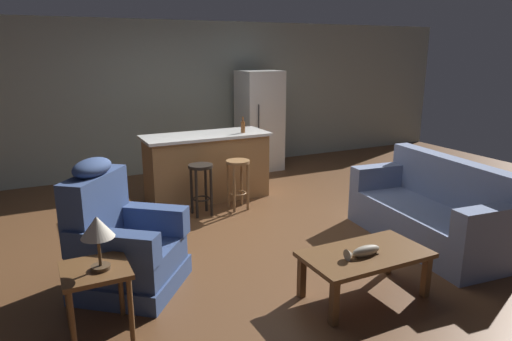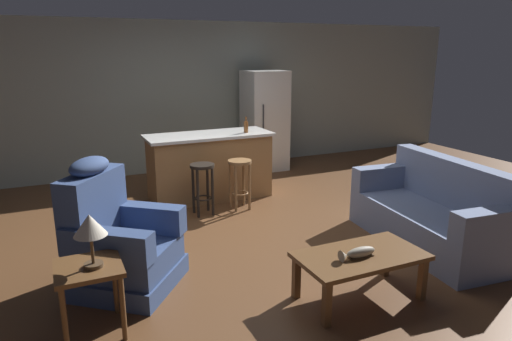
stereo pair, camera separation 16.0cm
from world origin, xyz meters
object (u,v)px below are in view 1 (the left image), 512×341
(table_lamp, at_px, (97,230))
(kitchen_island, at_px, (207,166))
(end_table, at_px, (96,280))
(bar_stool_right, at_px, (238,175))
(refrigerator, at_px, (259,121))
(bar_stool_left, at_px, (201,180))
(couch, at_px, (432,213))
(bottle_tall_green, at_px, (243,127))
(fish_figurine, at_px, (363,252))
(recliner_near_lamp, at_px, (121,244))
(coffee_table, at_px, (365,258))

(table_lamp, distance_m, kitchen_island, 3.41)
(end_table, relative_size, bar_stool_right, 0.82)
(refrigerator, bearing_deg, table_lamp, -129.65)
(end_table, bearing_deg, bar_stool_left, 53.49)
(kitchen_island, bearing_deg, couch, -56.87)
(end_table, distance_m, bottle_tall_green, 3.65)
(fish_figurine, relative_size, bottle_tall_green, 1.47)
(couch, distance_m, recliner_near_lamp, 3.35)
(bar_stool_left, xyz_separation_m, bar_stool_right, (0.53, 0.00, 0.00))
(coffee_table, xyz_separation_m, bottle_tall_green, (0.27, 3.10, 0.67))
(fish_figurine, distance_m, bar_stool_left, 2.69)
(end_table, relative_size, refrigerator, 0.32)
(fish_figurine, height_order, couch, couch)
(coffee_table, relative_size, fish_figurine, 3.24)
(recliner_near_lamp, bearing_deg, bar_stool_right, 77.73)
(fish_figurine, height_order, bottle_tall_green, bottle_tall_green)
(couch, relative_size, bar_stool_right, 2.90)
(kitchen_island, bearing_deg, end_table, -124.47)
(table_lamp, bearing_deg, fish_figurine, -12.46)
(bar_stool_left, bearing_deg, coffee_table, -77.74)
(coffee_table, relative_size, refrigerator, 0.62)
(couch, relative_size, kitchen_island, 1.10)
(fish_figurine, bearing_deg, recliner_near_lamp, 146.91)
(recliner_near_lamp, bearing_deg, bottle_tall_green, 81.50)
(kitchen_island, bearing_deg, recliner_near_lamp, -127.24)
(end_table, xyz_separation_m, bar_stool_right, (2.12, 2.15, 0.01))
(refrigerator, bearing_deg, couch, -86.34)
(bar_stool_left, bearing_deg, table_lamp, -125.36)
(recliner_near_lamp, xyz_separation_m, kitchen_island, (1.61, 2.11, 0.06))
(recliner_near_lamp, bearing_deg, couch, 29.93)
(coffee_table, xyz_separation_m, bar_stool_right, (-0.04, 2.59, 0.11))
(end_table, height_order, table_lamp, table_lamp)
(couch, xyz_separation_m, recliner_near_lamp, (-3.31, 0.50, 0.08))
(table_lamp, bearing_deg, kitchen_island, 56.43)
(coffee_table, bearing_deg, table_lamp, 169.25)
(couch, bearing_deg, table_lamp, 8.98)
(kitchen_island, relative_size, bar_stool_left, 2.65)
(end_table, xyz_separation_m, bottle_tall_green, (2.43, 2.66, 0.58))
(recliner_near_lamp, distance_m, kitchen_island, 2.66)
(fish_figurine, height_order, refrigerator, refrigerator)
(bottle_tall_green, bearing_deg, kitchen_island, 166.32)
(recliner_near_lamp, relative_size, kitchen_island, 0.67)
(recliner_near_lamp, xyz_separation_m, refrigerator, (3.07, 3.31, 0.46))
(bar_stool_left, bearing_deg, end_table, -126.51)
(table_lamp, relative_size, bar_stool_left, 0.60)
(bottle_tall_green, bearing_deg, fish_figurine, -96.30)
(kitchen_island, bearing_deg, bottle_tall_green, -13.68)
(coffee_table, relative_size, kitchen_island, 0.61)
(table_lamp, distance_m, bar_stool_right, 3.05)
(bar_stool_right, relative_size, refrigerator, 0.39)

